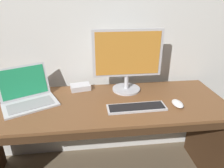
{
  "coord_description": "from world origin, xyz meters",
  "views": [
    {
      "loc": [
        -0.06,
        -1.28,
        1.46
      ],
      "look_at": [
        0.09,
        0.0,
        0.88
      ],
      "focal_mm": 32.81,
      "sensor_mm": 36.0,
      "label": 1
    }
  ],
  "objects_px": {
    "laptop_silver": "(27,94)",
    "external_monitor": "(127,59)",
    "wired_keyboard": "(137,107)",
    "computer_mouse": "(178,104)",
    "external_drive_box": "(80,87)"
  },
  "relations": [
    {
      "from": "wired_keyboard",
      "to": "computer_mouse",
      "type": "distance_m",
      "value": 0.29
    },
    {
      "from": "laptop_silver",
      "to": "external_monitor",
      "type": "distance_m",
      "value": 0.77
    },
    {
      "from": "laptop_silver",
      "to": "computer_mouse",
      "type": "xyz_separation_m",
      "value": [
        1.04,
        -0.18,
        -0.04
      ]
    },
    {
      "from": "external_monitor",
      "to": "computer_mouse",
      "type": "relative_size",
      "value": 4.57
    },
    {
      "from": "external_monitor",
      "to": "wired_keyboard",
      "type": "distance_m",
      "value": 0.38
    },
    {
      "from": "external_monitor",
      "to": "wired_keyboard",
      "type": "bearing_deg",
      "value": -86.54
    },
    {
      "from": "laptop_silver",
      "to": "wired_keyboard",
      "type": "bearing_deg",
      "value": -13.44
    },
    {
      "from": "laptop_silver",
      "to": "wired_keyboard",
      "type": "xyz_separation_m",
      "value": [
        0.75,
        -0.18,
        -0.05
      ]
    },
    {
      "from": "external_monitor",
      "to": "computer_mouse",
      "type": "xyz_separation_m",
      "value": [
        0.31,
        -0.28,
        -0.24
      ]
    },
    {
      "from": "external_monitor",
      "to": "external_drive_box",
      "type": "xyz_separation_m",
      "value": [
        -0.37,
        0.06,
        -0.24
      ]
    },
    {
      "from": "laptop_silver",
      "to": "external_drive_box",
      "type": "xyz_separation_m",
      "value": [
        0.37,
        0.17,
        -0.04
      ]
    },
    {
      "from": "wired_keyboard",
      "to": "external_drive_box",
      "type": "distance_m",
      "value": 0.52
    },
    {
      "from": "wired_keyboard",
      "to": "laptop_silver",
      "type": "bearing_deg",
      "value": 166.56
    },
    {
      "from": "laptop_silver",
      "to": "external_drive_box",
      "type": "distance_m",
      "value": 0.4
    },
    {
      "from": "wired_keyboard",
      "to": "computer_mouse",
      "type": "bearing_deg",
      "value": 0.58
    }
  ]
}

